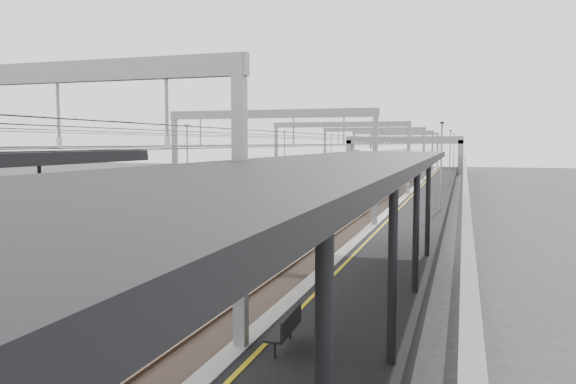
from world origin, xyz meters
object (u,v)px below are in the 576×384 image
Objects in this scene: overbridge at (404,145)px; bench at (287,326)px; signal_green at (347,165)px; train at (384,172)px.

overbridge is 13.30× the size of bench.
overbridge reaches higher than signal_green.
train is 11.82m from signal_green.
train is at bearing -87.76° from overbridge.
train is 59.73m from bench.
train is at bearing 95.62° from bench.
train is 13.21× the size of signal_green.
signal_green reaches higher than bench.
overbridge is 38.56m from train.
bench is at bearing -79.72° from signal_green.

